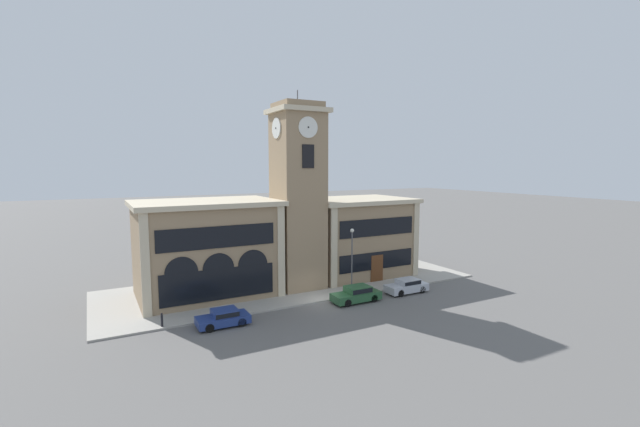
{
  "coord_description": "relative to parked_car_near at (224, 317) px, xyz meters",
  "views": [
    {
      "loc": [
        -18.33,
        -33.03,
        12.36
      ],
      "look_at": [
        1.29,
        3.12,
        7.76
      ],
      "focal_mm": 24.0,
      "sensor_mm": 36.0,
      "label": 1
    }
  ],
  "objects": [
    {
      "name": "clock_tower",
      "position": [
        9.64,
        6.67,
        8.6
      ],
      "size": [
        5.1,
        5.1,
        19.67
      ],
      "color": "#937A5B",
      "rests_on": "ground_plane"
    },
    {
      "name": "parked_car_mid",
      "position": [
        12.31,
        -0.0,
        0.08
      ],
      "size": [
        4.56,
        1.88,
        1.46
      ],
      "rotation": [
        0.0,
        0.0,
        3.13
      ],
      "color": "#285633",
      "rests_on": "ground_plane"
    },
    {
      "name": "ground_plane",
      "position": [
        9.64,
        1.35,
        -0.68
      ],
      "size": [
        300.0,
        300.0,
        0.0
      ],
      "primitive_type": "plane",
      "color": "#605E5B"
    },
    {
      "name": "town_hall_right_wing",
      "position": [
        17.78,
        8.54,
        3.7
      ],
      "size": [
        11.97,
        8.9,
        8.71
      ],
      "color": "#937A5B",
      "rests_on": "ground_plane"
    },
    {
      "name": "sidewalk_kerb",
      "position": [
        9.64,
        8.01,
        -0.61
      ],
      "size": [
        37.99,
        13.32,
        0.15
      ],
      "color": "#A39E93",
      "rests_on": "ground_plane"
    },
    {
      "name": "town_hall_left_wing",
      "position": [
        0.9,
        8.54,
        3.9
      ],
      "size": [
        13.19,
        8.9,
        9.12
      ],
      "color": "#937A5B",
      "rests_on": "ground_plane"
    },
    {
      "name": "bollard",
      "position": [
        -4.29,
        1.73,
        -0.02
      ],
      "size": [
        0.18,
        0.18,
        1.06
      ],
      "color": "black",
      "rests_on": "sidewalk_kerb"
    },
    {
      "name": "parked_car_near",
      "position": [
        0.0,
        0.0,
        0.0
      ],
      "size": [
        4.02,
        1.91,
        1.29
      ],
      "rotation": [
        0.0,
        0.0,
        3.13
      ],
      "color": "navy",
      "rests_on": "ground_plane"
    },
    {
      "name": "street_lamp",
      "position": [
        12.86,
        1.69,
        3.58
      ],
      "size": [
        0.36,
        0.36,
        6.35
      ],
      "color": "#4C4C51",
      "rests_on": "sidewalk_kerb"
    },
    {
      "name": "parked_car_far",
      "position": [
        18.16,
        -0.0,
        0.04
      ],
      "size": [
        4.3,
        1.79,
        1.38
      ],
      "rotation": [
        0.0,
        0.0,
        3.13
      ],
      "color": "#B2B7C1",
      "rests_on": "ground_plane"
    }
  ]
}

